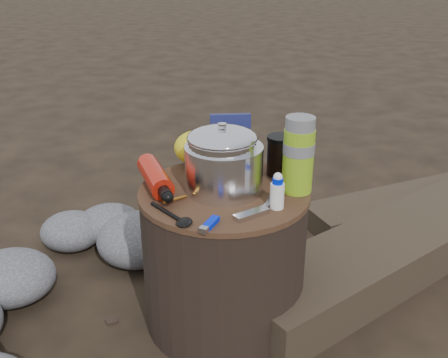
% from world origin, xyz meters
% --- Properties ---
extents(ground, '(60.00, 60.00, 0.00)m').
position_xyz_m(ground, '(0.00, 0.00, 0.00)').
color(ground, black).
rests_on(ground, ground).
extents(stump, '(0.48, 0.48, 0.44)m').
position_xyz_m(stump, '(0.00, 0.00, 0.22)').
color(stump, black).
rests_on(stump, ground).
extents(rock_ring, '(0.47, 1.03, 0.20)m').
position_xyz_m(rock_ring, '(-0.52, -0.06, 0.10)').
color(rock_ring, '#56565B').
rests_on(rock_ring, ground).
extents(log_main, '(1.36, 1.60, 0.15)m').
position_xyz_m(log_main, '(0.66, 0.60, 0.08)').
color(log_main, '#372C20').
rests_on(log_main, ground).
extents(log_small, '(1.05, 0.89, 0.10)m').
position_xyz_m(log_small, '(0.68, 0.95, 0.05)').
color(log_small, '#372C20').
rests_on(log_small, ground).
extents(foil_windscreen, '(0.22, 0.22, 0.13)m').
position_xyz_m(foil_windscreen, '(-0.00, 0.00, 0.51)').
color(foil_windscreen, silver).
rests_on(foil_windscreen, stump).
extents(camping_pot, '(0.19, 0.19, 0.19)m').
position_xyz_m(camping_pot, '(-0.00, -0.00, 0.54)').
color(camping_pot, silver).
rests_on(camping_pot, stump).
extents(fuel_bottle, '(0.20, 0.25, 0.06)m').
position_xyz_m(fuel_bottle, '(-0.20, -0.03, 0.48)').
color(fuel_bottle, red).
rests_on(fuel_bottle, stump).
extents(thermos, '(0.09, 0.09, 0.21)m').
position_xyz_m(thermos, '(0.20, 0.05, 0.55)').
color(thermos, '#84B71B').
rests_on(thermos, stump).
extents(travel_mug, '(0.08, 0.08, 0.12)m').
position_xyz_m(travel_mug, '(0.13, 0.15, 0.50)').
color(travel_mug, black).
rests_on(travel_mug, stump).
extents(stuff_sack, '(0.16, 0.13, 0.11)m').
position_xyz_m(stuff_sack, '(-0.12, 0.17, 0.50)').
color(stuff_sack, yellow).
rests_on(stuff_sack, stump).
extents(food_pouch, '(0.13, 0.07, 0.16)m').
position_xyz_m(food_pouch, '(-0.03, 0.20, 0.52)').
color(food_pouch, navy).
rests_on(food_pouch, stump).
extents(lighter, '(0.03, 0.08, 0.01)m').
position_xyz_m(lighter, '(0.02, -0.20, 0.45)').
color(lighter, '#001CE5').
rests_on(lighter, stump).
extents(multitool, '(0.09, 0.09, 0.01)m').
position_xyz_m(multitool, '(0.11, -0.13, 0.45)').
color(multitool, silver).
rests_on(multitool, stump).
extents(pot_grabber, '(0.06, 0.14, 0.01)m').
position_xyz_m(pot_grabber, '(0.14, -0.05, 0.45)').
color(pot_grabber, silver).
rests_on(pot_grabber, stump).
extents(spork, '(0.15, 0.12, 0.01)m').
position_xyz_m(spork, '(-0.11, -0.18, 0.45)').
color(spork, black).
rests_on(spork, stump).
extents(squeeze_bottle, '(0.04, 0.04, 0.09)m').
position_xyz_m(squeeze_bottle, '(0.16, -0.07, 0.49)').
color(squeeze_bottle, white).
rests_on(squeeze_bottle, stump).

